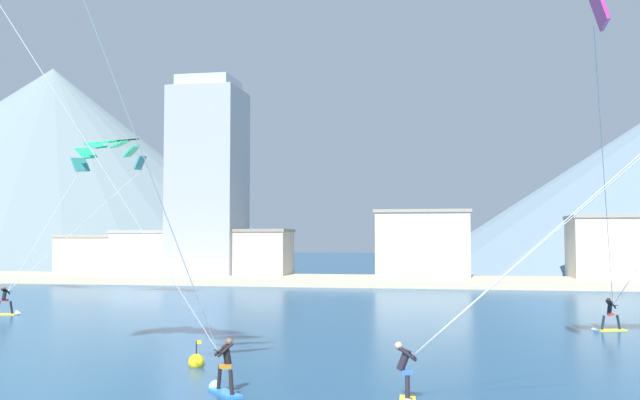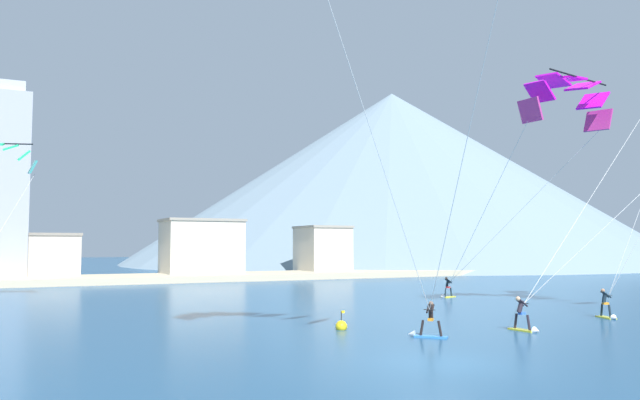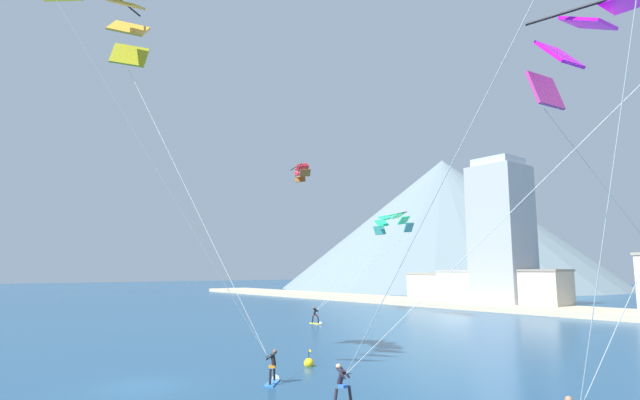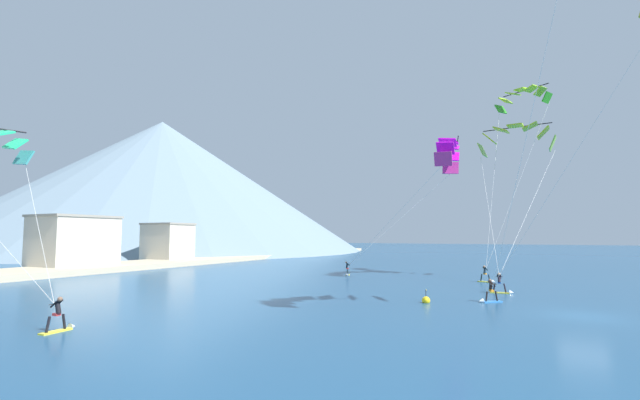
{
  "view_description": "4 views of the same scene",
  "coord_description": "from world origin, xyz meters",
  "views": [
    {
      "loc": [
        9.63,
        -14.52,
        4.41
      ],
      "look_at": [
        3.27,
        19.34,
        6.26
      ],
      "focal_mm": 40.0,
      "sensor_mm": 36.0,
      "label": 1
    },
    {
      "loc": [
        -13.28,
        -17.69,
        4.04
      ],
      "look_at": [
        3.33,
        16.35,
        6.78
      ],
      "focal_mm": 35.0,
      "sensor_mm": 36.0,
      "label": 2
    },
    {
      "loc": [
        23.42,
        -8.38,
        5.26
      ],
      "look_at": [
        -1.31,
        11.56,
        9.71
      ],
      "focal_mm": 28.0,
      "sensor_mm": 36.0,
      "label": 3
    },
    {
      "loc": [
        -28.73,
        2.19,
        4.6
      ],
      "look_at": [
        -1.38,
        15.94,
        7.11
      ],
      "focal_mm": 24.0,
      "sensor_mm": 36.0,
      "label": 4
    }
  ],
  "objects": [
    {
      "name": "kitesurfer_near_lead",
      "position": [
        16.72,
        21.56,
        0.44
      ],
      "size": [
        1.77,
        0.95,
        1.64
      ],
      "color": "yellow",
      "rests_on": "ground"
    },
    {
      "name": "mountain_peak_west_ridge",
      "position": [
        63.89,
        102.58,
        19.5
      ],
      "size": [
        119.41,
        119.41,
        39.01
      ],
      "color": "slate",
      "rests_on": "ground"
    },
    {
      "name": "parafoil_kite_near_trail",
      "position": [
        21.81,
        3.71,
        15.39
      ],
      "size": [
        14.67,
        7.85,
        15.32
      ],
      "color": "#80C33E"
    },
    {
      "name": "shore_building_promenade_mid",
      "position": [
        6.74,
        55.83,
        3.58
      ],
      "size": [
        9.19,
        7.03,
        7.13
      ],
      "color": "beige",
      "rests_on": "ground"
    },
    {
      "name": "parafoil_kite_near_lead",
      "position": [
        17.59,
        10.17,
        13.38
      ],
      "size": [
        7.04,
        12.84,
        13.42
      ],
      "color": "#B92F87"
    },
    {
      "name": "ground_plane",
      "position": [
        0.0,
        0.0,
        0.0
      ],
      "size": [
        400.0,
        400.0,
        0.0
      ],
      "primitive_type": "plane",
      "color": "navy"
    },
    {
      "name": "kitesurfer_near_trail",
      "position": [
        8.35,
        4.66,
        0.49
      ],
      "size": [
        0.62,
        1.76,
        1.7
      ],
      "color": "yellow",
      "rests_on": "ground"
    },
    {
      "name": "kitesurfer_far_left",
      "position": [
        -15.65,
        22.7,
        0.52
      ],
      "size": [
        1.76,
        0.6,
        1.75
      ],
      "color": "yellow",
      "rests_on": "ground"
    },
    {
      "name": "race_marker_buoy",
      "position": [
        0.88,
        9.0,
        0.16
      ],
      "size": [
        0.56,
        0.56,
        1.02
      ],
      "color": "yellow",
      "rests_on": "ground"
    },
    {
      "name": "parafoil_kite_far_right",
      "position": [
        23.88,
        2.95,
        20.22
      ],
      "size": [
        9.51,
        6.76,
        19.93
      ],
      "color": "#249018"
    },
    {
      "name": "kitesurfer_far_right",
      "position": [
        16.2,
        6.52,
        0.48
      ],
      "size": [
        0.96,
        1.77,
        1.7
      ],
      "color": "yellow",
      "rests_on": "ground"
    },
    {
      "name": "kitesurfer_mid_center",
      "position": [
        3.07,
        5.21,
        0.44
      ],
      "size": [
        1.48,
        1.55,
        1.65
      ],
      "color": "#337FDB",
      "rests_on": "ground"
    },
    {
      "name": "shoreline_strip",
      "position": [
        0.0,
        53.22,
        0.35
      ],
      "size": [
        180.0,
        10.0,
        0.7
      ],
      "primitive_type": "cube",
      "color": "#BCAD8E",
      "rests_on": "ground"
    },
    {
      "name": "shore_building_quay_west",
      "position": [
        23.32,
        56.58,
        3.29
      ],
      "size": [
        5.87,
        6.97,
        6.56
      ],
      "color": "beige",
      "rests_on": "ground"
    }
  ]
}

